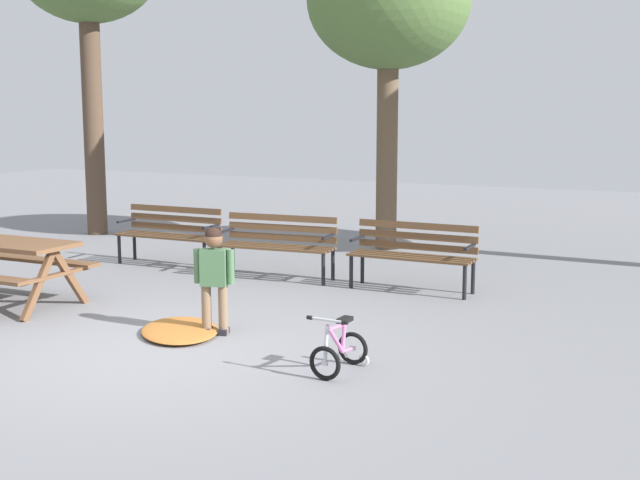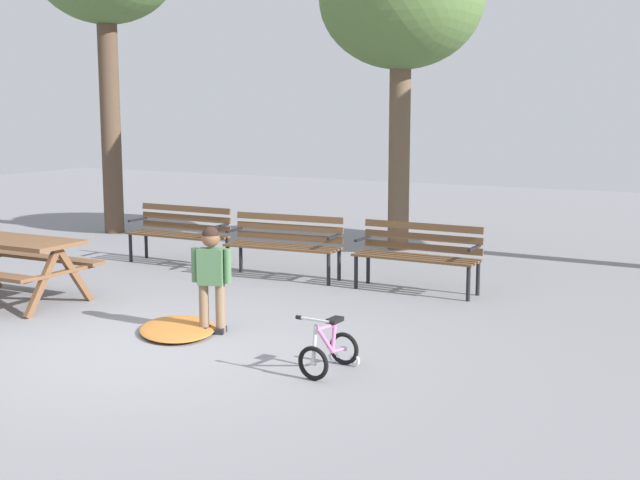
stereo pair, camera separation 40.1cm
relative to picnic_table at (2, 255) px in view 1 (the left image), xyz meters
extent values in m
plane|color=gray|center=(2.71, -0.81, -0.59)|extent=(36.00, 36.00, 0.00)
cube|color=brown|center=(0.00, 0.00, 0.15)|extent=(1.80, 0.77, 0.05)
cube|color=brown|center=(0.00, 0.55, -0.14)|extent=(1.80, 0.25, 0.04)
cube|color=brown|center=(0.78, -0.25, -0.24)|extent=(0.06, 0.57, 0.76)
cube|color=brown|center=(0.78, 0.25, -0.24)|extent=(0.06, 0.57, 0.76)
cube|color=brown|center=(0.78, 0.00, -0.17)|extent=(0.09, 1.10, 0.04)
cube|color=brown|center=(0.25, 3.06, -0.15)|extent=(1.60, 0.07, 0.03)
cube|color=brown|center=(0.25, 2.94, -0.15)|extent=(1.60, 0.07, 0.03)
cube|color=brown|center=(0.26, 2.82, -0.15)|extent=(1.60, 0.07, 0.03)
cube|color=brown|center=(0.26, 2.70, -0.15)|extent=(1.60, 0.07, 0.03)
cube|color=brown|center=(0.25, 3.10, -0.05)|extent=(1.60, 0.05, 0.09)
cube|color=brown|center=(0.25, 3.10, 0.08)|extent=(1.60, 0.05, 0.09)
cube|color=brown|center=(0.25, 3.10, 0.21)|extent=(1.60, 0.05, 0.09)
cylinder|color=black|center=(1.01, 2.72, -0.37)|extent=(0.05, 0.05, 0.44)
cylinder|color=black|center=(1.00, 3.08, -0.37)|extent=(0.05, 0.05, 0.44)
cube|color=black|center=(1.01, 2.90, 0.03)|extent=(0.04, 0.40, 0.03)
cylinder|color=black|center=(-0.49, 2.72, -0.37)|extent=(0.05, 0.05, 0.44)
cylinder|color=black|center=(-0.50, 3.08, -0.37)|extent=(0.05, 0.05, 0.44)
cube|color=black|center=(-0.49, 2.90, 0.03)|extent=(0.04, 0.40, 0.03)
cube|color=brown|center=(2.14, 2.89, -0.15)|extent=(1.60, 0.19, 0.03)
cube|color=brown|center=(2.15, 2.77, -0.15)|extent=(1.60, 0.19, 0.03)
cube|color=brown|center=(2.16, 2.65, -0.15)|extent=(1.60, 0.19, 0.03)
cube|color=brown|center=(2.17, 2.53, -0.15)|extent=(1.60, 0.19, 0.03)
cube|color=brown|center=(2.14, 2.93, -0.05)|extent=(1.60, 0.17, 0.09)
cube|color=brown|center=(2.14, 2.93, 0.08)|extent=(1.60, 0.17, 0.09)
cube|color=brown|center=(2.14, 2.93, 0.21)|extent=(1.60, 0.17, 0.09)
cylinder|color=black|center=(2.92, 2.61, -0.37)|extent=(0.05, 0.05, 0.44)
cylinder|color=black|center=(2.89, 2.97, -0.37)|extent=(0.05, 0.05, 0.44)
cube|color=black|center=(2.90, 2.79, 0.03)|extent=(0.07, 0.40, 0.03)
cylinder|color=black|center=(1.42, 2.49, -0.37)|extent=(0.05, 0.05, 0.44)
cylinder|color=black|center=(1.39, 2.85, -0.37)|extent=(0.05, 0.05, 0.44)
cube|color=black|center=(1.41, 2.67, 0.03)|extent=(0.07, 0.40, 0.03)
cube|color=brown|center=(4.06, 2.96, -0.15)|extent=(1.60, 0.09, 0.03)
cube|color=brown|center=(4.06, 2.84, -0.15)|extent=(1.60, 0.09, 0.03)
cube|color=brown|center=(4.05, 2.72, -0.15)|extent=(1.60, 0.09, 0.03)
cube|color=brown|center=(4.05, 2.60, -0.15)|extent=(1.60, 0.09, 0.03)
cube|color=brown|center=(4.06, 3.00, -0.05)|extent=(1.60, 0.06, 0.09)
cube|color=brown|center=(4.06, 3.00, 0.08)|extent=(1.60, 0.06, 0.09)
cube|color=brown|center=(4.06, 3.00, 0.21)|extent=(1.60, 0.06, 0.09)
cylinder|color=black|center=(4.80, 2.61, -0.37)|extent=(0.05, 0.05, 0.44)
cylinder|color=black|center=(4.81, 2.97, -0.37)|extent=(0.05, 0.05, 0.44)
cube|color=black|center=(4.81, 2.79, 0.03)|extent=(0.04, 0.40, 0.03)
cylinder|color=black|center=(3.30, 2.63, -0.37)|extent=(0.05, 0.05, 0.44)
cylinder|color=black|center=(3.31, 2.99, -0.37)|extent=(0.05, 0.05, 0.44)
cube|color=black|center=(3.31, 2.81, 0.03)|extent=(0.04, 0.40, 0.03)
cylinder|color=#7F664C|center=(3.02, 0.01, -0.34)|extent=(0.10, 0.10, 0.51)
cube|color=black|center=(3.02, 0.01, -0.56)|extent=(0.13, 0.18, 0.06)
cylinder|color=#7F664C|center=(2.85, -0.04, -0.34)|extent=(0.10, 0.10, 0.51)
cube|color=black|center=(2.85, -0.04, -0.56)|extent=(0.13, 0.18, 0.06)
cube|color=#477047|center=(2.93, -0.01, 0.10)|extent=(0.30, 0.23, 0.38)
sphere|color=brown|center=(2.93, -0.01, 0.40)|extent=(0.19, 0.19, 0.19)
sphere|color=black|center=(2.93, -0.01, 0.43)|extent=(0.18, 0.18, 0.18)
cylinder|color=#477047|center=(3.10, 0.04, 0.11)|extent=(0.08, 0.08, 0.35)
cylinder|color=#477047|center=(2.77, -0.06, 0.11)|extent=(0.08, 0.08, 0.35)
torus|color=black|center=(4.58, -0.87, -0.44)|extent=(0.30, 0.06, 0.30)
cylinder|color=silver|center=(4.58, -0.87, -0.44)|extent=(0.05, 0.04, 0.04)
torus|color=black|center=(4.62, -0.35, -0.44)|extent=(0.30, 0.06, 0.30)
cylinder|color=silver|center=(4.62, -0.35, -0.44)|extent=(0.05, 0.04, 0.04)
torus|color=white|center=(4.73, -0.36, -0.54)|extent=(0.11, 0.03, 0.11)
torus|color=white|center=(4.51, -0.35, -0.54)|extent=(0.11, 0.03, 0.11)
cylinder|color=pink|center=(4.60, -0.69, -0.27)|extent=(0.06, 0.31, 0.32)
cylinder|color=pink|center=(4.61, -0.53, -0.29)|extent=(0.04, 0.08, 0.27)
cylinder|color=pink|center=(4.61, -0.45, -0.43)|extent=(0.04, 0.20, 0.05)
cylinder|color=silver|center=(4.59, -0.85, -0.28)|extent=(0.04, 0.07, 0.32)
cylinder|color=pink|center=(4.60, -0.67, -0.17)|extent=(0.05, 0.32, 0.05)
cube|color=black|center=(4.61, -0.51, -0.14)|extent=(0.10, 0.18, 0.04)
cylinder|color=silver|center=(4.59, -0.83, -0.07)|extent=(0.34, 0.05, 0.02)
cylinder|color=black|center=(4.76, -0.84, -0.07)|extent=(0.05, 0.04, 0.04)
cylinder|color=black|center=(4.42, -0.82, -0.07)|extent=(0.05, 0.04, 0.04)
ellipsoid|color=#B26B2D|center=(2.59, -0.16, -0.56)|extent=(1.31, 1.36, 0.07)
cylinder|color=brown|center=(-2.76, 4.91, 1.39)|extent=(0.36, 0.36, 3.96)
cylinder|color=brown|center=(2.59, 5.69, 0.95)|extent=(0.34, 0.34, 3.09)
camera|label=1|loc=(7.54, -7.13, 1.72)|focal=47.41mm
camera|label=2|loc=(7.90, -6.95, 1.72)|focal=47.41mm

